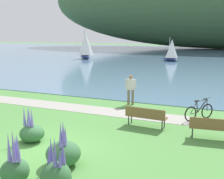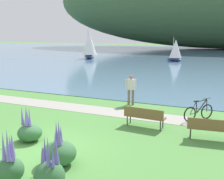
{
  "view_description": "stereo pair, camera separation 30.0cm",
  "coord_description": "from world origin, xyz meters",
  "px_view_note": "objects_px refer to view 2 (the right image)",
  "views": [
    {
      "loc": [
        5.71,
        -7.69,
        4.0
      ],
      "look_at": [
        -0.23,
        6.28,
        1.0
      ],
      "focal_mm": 45.43,
      "sensor_mm": 36.0,
      "label": 1
    },
    {
      "loc": [
        5.99,
        -7.57,
        4.0
      ],
      "look_at": [
        -0.23,
        6.28,
        1.0
      ],
      "focal_mm": 45.43,
      "sensor_mm": 36.0,
      "label": 2
    }
  ],
  "objects_px": {
    "park_bench_near_camera": "(144,116)",
    "person_at_shoreline": "(131,88)",
    "bicycle_leaning_near_bench": "(199,112)",
    "sailboat_mid_bay": "(89,45)",
    "park_bench_further_along": "(212,127)",
    "sailboat_nearest_to_shore": "(175,50)"
  },
  "relations": [
    {
      "from": "park_bench_near_camera",
      "to": "person_at_shoreline",
      "type": "height_order",
      "value": "person_at_shoreline"
    },
    {
      "from": "bicycle_leaning_near_bench",
      "to": "sailboat_mid_bay",
      "type": "xyz_separation_m",
      "value": [
        -20.39,
        26.71,
        1.8
      ]
    },
    {
      "from": "person_at_shoreline",
      "to": "sailboat_mid_bay",
      "type": "relative_size",
      "value": 0.37
    },
    {
      "from": "bicycle_leaning_near_bench",
      "to": "person_at_shoreline",
      "type": "distance_m",
      "value": 4.26
    },
    {
      "from": "park_bench_near_camera",
      "to": "sailboat_mid_bay",
      "type": "xyz_separation_m",
      "value": [
        -18.37,
        28.68,
        1.67
      ]
    },
    {
      "from": "park_bench_near_camera",
      "to": "person_at_shoreline",
      "type": "distance_m",
      "value": 4.01
    },
    {
      "from": "park_bench_further_along",
      "to": "sailboat_mid_bay",
      "type": "bearing_deg",
      "value": 126.01
    },
    {
      "from": "sailboat_nearest_to_shore",
      "to": "sailboat_mid_bay",
      "type": "bearing_deg",
      "value": -173.75
    },
    {
      "from": "park_bench_further_along",
      "to": "sailboat_nearest_to_shore",
      "type": "height_order",
      "value": "sailboat_nearest_to_shore"
    },
    {
      "from": "sailboat_mid_bay",
      "to": "bicycle_leaning_near_bench",
      "type": "bearing_deg",
      "value": -52.64
    },
    {
      "from": "bicycle_leaning_near_bench",
      "to": "person_at_shoreline",
      "type": "xyz_separation_m",
      "value": [
        -3.94,
        1.51,
        0.58
      ]
    },
    {
      "from": "park_bench_further_along",
      "to": "bicycle_leaning_near_bench",
      "type": "bearing_deg",
      "value": 108.1
    },
    {
      "from": "bicycle_leaning_near_bench",
      "to": "sailboat_mid_bay",
      "type": "relative_size",
      "value": 0.31
    },
    {
      "from": "sailboat_mid_bay",
      "to": "park_bench_further_along",
      "type": "bearing_deg",
      "value": -53.99
    },
    {
      "from": "park_bench_near_camera",
      "to": "bicycle_leaning_near_bench",
      "type": "xyz_separation_m",
      "value": [
        2.02,
        1.98,
        -0.12
      ]
    },
    {
      "from": "person_at_shoreline",
      "to": "sailboat_mid_bay",
      "type": "distance_m",
      "value": 30.11
    },
    {
      "from": "person_at_shoreline",
      "to": "sailboat_mid_bay",
      "type": "height_order",
      "value": "sailboat_mid_bay"
    },
    {
      "from": "park_bench_further_along",
      "to": "person_at_shoreline",
      "type": "distance_m",
      "value": 6.18
    },
    {
      "from": "sailboat_nearest_to_shore",
      "to": "sailboat_mid_bay",
      "type": "relative_size",
      "value": 0.75
    },
    {
      "from": "park_bench_near_camera",
      "to": "bicycle_leaning_near_bench",
      "type": "bearing_deg",
      "value": 44.39
    },
    {
      "from": "person_at_shoreline",
      "to": "sailboat_nearest_to_shore",
      "type": "xyz_separation_m",
      "value": [
        -3.07,
        26.66,
        0.69
      ]
    },
    {
      "from": "sailboat_nearest_to_shore",
      "to": "sailboat_mid_bay",
      "type": "xyz_separation_m",
      "value": [
        -13.38,
        -1.46,
        0.53
      ]
    }
  ]
}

